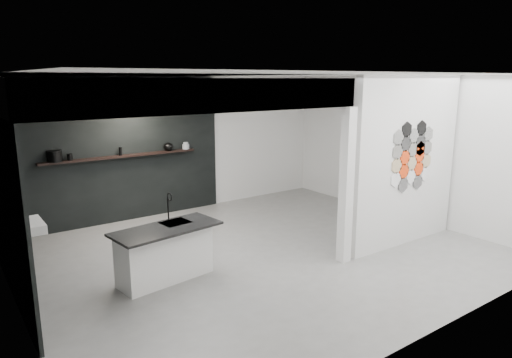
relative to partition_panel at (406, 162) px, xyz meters
The scene contains 17 objects.
floor 2.82m from the partition_panel, 155.80° to the left, with size 7.00×6.00×0.01m, color slate.
partition_panel is the anchor object (origin of this frame).
bay_clad_back 5.31m from the partition_panel, 131.60° to the left, with size 4.40×0.04×2.35m, color black.
bay_clad_left 6.04m from the partition_panel, 160.65° to the left, with size 0.04×4.00×2.35m, color black.
bulkhead 4.21m from the partition_panel, 150.43° to the left, with size 4.40×4.00×0.40m, color silver.
corner_column 1.42m from the partition_panel, behind, with size 0.16×0.16×2.35m, color silver.
fascia_beam 3.71m from the partition_panel, behind, with size 4.40×0.16×0.40m, color silver.
wall_basin 5.78m from the partition_panel, 161.77° to the left, with size 0.40×0.60×0.12m, color silver.
display_shelf 5.17m from the partition_panel, 131.55° to the left, with size 3.00×0.15×0.04m, color black.
kitchen_island 4.14m from the partition_panel, 165.97° to the left, with size 1.54×0.83×1.18m.
stockpot 6.02m from the partition_panel, 140.06° to the left, with size 0.25×0.25×0.20m, color black.
kettle 4.58m from the partition_panel, 122.54° to the left, with size 0.19×0.19×0.17m, color black.
glass_bowl 4.39m from the partition_panel, 118.23° to the left, with size 0.14×0.14×0.10m, color gray.
glass_vase 4.39m from the partition_panel, 118.23° to the left, with size 0.10×0.10×0.14m, color gray.
bottle_dark 5.18m from the partition_panel, 131.73° to the left, with size 0.06×0.06×0.16m, color black.
utensil_cup 5.83m from the partition_panel, 138.50° to the left, with size 0.09×0.09×0.11m, color black.
hex_tile_cluster 0.14m from the partition_panel, 68.73° to the right, with size 1.04×0.02×1.16m.
Camera 1 is at (-4.10, -5.57, 2.74)m, focal length 32.00 mm.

